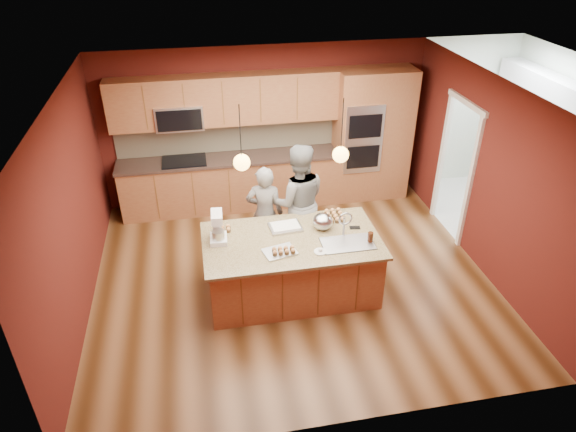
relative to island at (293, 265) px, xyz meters
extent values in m
plane|color=#43250F|center=(0.05, 0.32, -0.44)|extent=(5.50, 5.50, 0.00)
plane|color=silver|center=(0.05, 0.32, 2.26)|extent=(5.50, 5.50, 0.00)
plane|color=#4E1611|center=(0.05, 2.82, 0.91)|extent=(5.50, 0.00, 5.50)
plane|color=#4E1611|center=(0.05, -2.18, 0.91)|extent=(5.50, 0.00, 5.50)
plane|color=#4E1611|center=(-2.70, 0.32, 0.91)|extent=(0.00, 5.00, 5.00)
plane|color=#4E1611|center=(2.80, 0.32, 0.91)|extent=(0.00, 5.00, 5.00)
cube|color=brown|center=(-0.60, 2.52, 0.01)|extent=(3.70, 0.60, 0.90)
cube|color=#2F201B|center=(-0.60, 2.51, 0.48)|extent=(3.74, 0.64, 0.04)
cube|color=beige|center=(-0.60, 2.80, 0.78)|extent=(3.70, 0.03, 0.56)
cube|color=brown|center=(-0.60, 2.64, 1.46)|extent=(3.70, 0.36, 0.80)
cube|color=black|center=(-1.35, 2.50, 0.51)|extent=(0.72, 0.52, 0.03)
cube|color=silver|center=(-1.35, 2.62, 1.24)|extent=(0.76, 0.40, 0.40)
cube|color=brown|center=(1.65, 2.52, 0.71)|extent=(0.80, 0.60, 2.30)
cube|color=silver|center=(1.65, 2.22, 0.76)|extent=(0.66, 0.04, 1.20)
cube|color=brown|center=(2.30, 2.52, 0.71)|extent=(0.50, 0.60, 2.30)
plane|color=beige|center=(3.70, 1.52, -0.44)|extent=(2.60, 2.60, 0.00)
plane|color=beige|center=(4.60, 1.52, 0.91)|extent=(0.00, 2.70, 2.70)
cube|color=silver|center=(4.40, 1.52, 1.51)|extent=(0.35, 2.40, 0.75)
cylinder|color=black|center=(-0.61, 0.00, 1.91)|extent=(0.01, 0.01, 0.70)
sphere|color=#FCB74B|center=(-0.61, 0.00, 1.56)|extent=(0.20, 0.20, 0.20)
cylinder|color=black|center=(0.58, 0.00, 1.91)|extent=(0.01, 0.01, 0.70)
sphere|color=#FCB74B|center=(0.58, 0.00, 1.56)|extent=(0.20, 0.20, 0.20)
cube|color=brown|center=(-0.02, 0.00, -0.03)|extent=(2.20, 1.19, 0.81)
cube|color=tan|center=(-0.02, 0.00, 0.39)|extent=(2.30, 1.29, 0.04)
cube|color=silver|center=(0.67, -0.22, 0.33)|extent=(0.66, 0.39, 0.18)
imported|color=black|center=(-0.24, 0.90, 0.31)|extent=(0.61, 0.47, 1.49)
imported|color=slate|center=(0.25, 0.90, 0.45)|extent=(0.91, 0.73, 1.78)
cube|color=white|center=(-0.95, 0.14, 0.45)|extent=(0.23, 0.29, 0.06)
cube|color=white|center=(-0.95, 0.26, 0.62)|extent=(0.11, 0.09, 0.28)
cube|color=white|center=(-0.95, 0.16, 0.77)|extent=(0.15, 0.29, 0.11)
cylinder|color=silver|center=(-0.95, 0.10, 0.52)|extent=(0.16, 0.16, 0.15)
cube|color=silver|center=(-0.05, 0.29, 0.43)|extent=(0.45, 0.35, 0.03)
cube|color=white|center=(-0.05, 0.29, 0.45)|extent=(0.39, 0.29, 0.02)
cube|color=silver|center=(-0.22, -0.26, 0.42)|extent=(0.45, 0.37, 0.02)
ellipsoid|color=silver|center=(0.44, 0.19, 0.52)|extent=(0.27, 0.27, 0.23)
cylinder|color=silver|center=(0.28, -0.34, 0.42)|extent=(0.16, 0.16, 0.01)
cylinder|color=#33160A|center=(0.97, -0.24, 0.48)|extent=(0.07, 0.07, 0.14)
cube|color=black|center=(0.88, 0.12, 0.42)|extent=(0.15, 0.10, 0.01)
cube|color=white|center=(4.27, 1.16, 0.01)|extent=(0.58, 0.60, 0.89)
cube|color=white|center=(4.23, 1.85, 0.02)|extent=(0.58, 0.60, 0.90)
camera|label=1|loc=(-1.09, -5.45, 4.11)|focal=32.00mm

